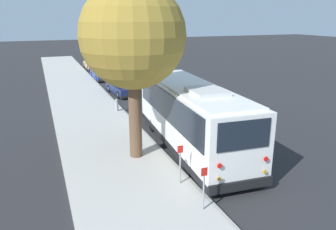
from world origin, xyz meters
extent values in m
plane|color=#28282B|center=(0.00, 0.00, 0.00)|extent=(160.00, 160.00, 0.00)
cube|color=#B2AFA8|center=(0.00, 3.99, 0.07)|extent=(80.00, 4.43, 0.15)
cube|color=#9D9A94|center=(0.00, 1.71, 0.07)|extent=(80.00, 0.14, 0.15)
cube|color=white|center=(-0.51, 0.13, 1.64)|extent=(9.82, 3.15, 2.76)
cube|color=black|center=(-0.51, 0.13, 0.40)|extent=(9.87, 3.21, 0.28)
cube|color=black|center=(-0.51, 0.13, 2.24)|extent=(9.04, 3.19, 1.32)
cube|color=black|center=(4.34, -0.19, 2.24)|extent=(0.18, 2.20, 1.38)
cube|color=black|center=(-5.36, 0.45, 2.34)|extent=(0.16, 2.02, 1.05)
cube|color=black|center=(4.34, -0.19, 2.88)|extent=(0.16, 1.81, 0.22)
cube|color=white|center=(-0.51, 0.13, 3.06)|extent=(9.21, 2.88, 0.10)
cube|color=silver|center=(-2.23, 0.24, 3.18)|extent=(1.87, 1.54, 0.20)
cube|color=black|center=(4.37, -0.19, 0.44)|extent=(0.27, 2.54, 0.36)
cube|color=black|center=(-5.38, 0.45, 0.44)|extent=(0.27, 2.54, 0.36)
cylinder|color=red|center=(-5.37, 1.36, 1.36)|extent=(0.04, 0.18, 0.18)
cylinder|color=orange|center=(-5.37, 1.36, 0.86)|extent=(0.04, 0.14, 0.14)
cylinder|color=red|center=(-5.49, -0.45, 1.36)|extent=(0.04, 0.18, 0.18)
cylinder|color=orange|center=(-5.49, -0.45, 0.86)|extent=(0.04, 0.14, 0.14)
cube|color=white|center=(4.47, 0.64, 0.61)|extent=(0.06, 0.32, 0.18)
cube|color=white|center=(4.36, -1.04, 0.61)|extent=(0.06, 0.32, 0.18)
cube|color=black|center=(4.12, 1.24, 2.50)|extent=(0.07, 0.10, 0.24)
cylinder|color=black|center=(2.42, 1.04, 0.47)|extent=(0.95, 0.36, 0.93)
cylinder|color=slate|center=(2.42, 1.04, 0.47)|extent=(0.44, 0.35, 0.42)
cylinder|color=black|center=(2.28, -1.16, 0.47)|extent=(0.95, 0.36, 0.93)
cylinder|color=slate|center=(2.28, -1.16, 0.47)|extent=(0.44, 0.35, 0.42)
cylinder|color=black|center=(-3.14, 1.41, 0.47)|extent=(0.95, 0.36, 0.93)
cylinder|color=slate|center=(-3.14, 1.41, 0.47)|extent=(0.44, 0.35, 0.42)
cylinder|color=black|center=(-3.29, -0.79, 0.47)|extent=(0.95, 0.36, 0.93)
cylinder|color=slate|center=(-3.29, -0.79, 0.47)|extent=(0.44, 0.35, 0.42)
cube|color=#19234C|center=(11.94, 0.45, 0.45)|extent=(4.22, 1.98, 0.60)
cube|color=black|center=(11.83, 0.44, 0.99)|extent=(2.05, 1.57, 0.48)
cube|color=#19234C|center=(11.83, 0.44, 1.23)|extent=(1.97, 1.53, 0.05)
cube|color=black|center=(14.00, 0.62, 0.25)|extent=(0.21, 1.58, 0.20)
cube|color=black|center=(9.88, 0.27, 0.25)|extent=(0.21, 1.58, 0.20)
cylinder|color=black|center=(13.17, 1.29, 0.30)|extent=(0.62, 0.25, 0.60)
cylinder|color=slate|center=(13.17, 1.29, 0.30)|extent=(0.29, 0.24, 0.27)
cylinder|color=black|center=(13.29, -0.18, 0.30)|extent=(0.62, 0.25, 0.60)
cylinder|color=slate|center=(13.29, -0.18, 0.30)|extent=(0.29, 0.24, 0.27)
cylinder|color=black|center=(10.59, 1.07, 0.30)|extent=(0.62, 0.25, 0.60)
cylinder|color=slate|center=(10.59, 1.07, 0.30)|extent=(0.29, 0.24, 0.27)
cylinder|color=black|center=(10.72, -0.40, 0.30)|extent=(0.62, 0.25, 0.60)
cylinder|color=slate|center=(10.72, -0.40, 0.30)|extent=(0.29, 0.24, 0.27)
cube|color=navy|center=(19.27, 0.79, 0.46)|extent=(4.19, 1.71, 0.61)
cube|color=black|center=(19.16, 0.78, 1.00)|extent=(2.00, 1.45, 0.48)
cube|color=navy|center=(19.16, 0.78, 1.24)|extent=(1.92, 1.41, 0.05)
cube|color=black|center=(21.38, 0.82, 0.25)|extent=(0.11, 1.59, 0.20)
cube|color=black|center=(17.17, 0.75, 0.25)|extent=(0.11, 1.59, 0.20)
cylinder|color=black|center=(20.58, 1.55, 0.31)|extent=(0.61, 0.21, 0.61)
cylinder|color=slate|center=(20.58, 1.55, 0.31)|extent=(0.28, 0.22, 0.28)
cylinder|color=black|center=(20.60, 0.06, 0.31)|extent=(0.61, 0.21, 0.61)
cylinder|color=slate|center=(20.60, 0.06, 0.31)|extent=(0.28, 0.22, 0.28)
cylinder|color=black|center=(17.95, 1.51, 0.31)|extent=(0.61, 0.21, 0.61)
cylinder|color=slate|center=(17.95, 1.51, 0.31)|extent=(0.28, 0.22, 0.28)
cylinder|color=black|center=(17.97, 0.02, 0.31)|extent=(0.61, 0.21, 0.61)
cylinder|color=slate|center=(17.97, 0.02, 0.31)|extent=(0.28, 0.22, 0.28)
cube|color=tan|center=(26.47, 0.54, 0.45)|extent=(4.36, 1.70, 0.60)
cube|color=black|center=(26.36, 0.54, 1.00)|extent=(2.07, 1.46, 0.48)
cube|color=tan|center=(26.36, 0.54, 1.24)|extent=(1.98, 1.43, 0.05)
cube|color=black|center=(28.67, 0.54, 0.25)|extent=(0.08, 1.64, 0.20)
cube|color=black|center=(24.27, 0.53, 0.25)|extent=(0.08, 1.64, 0.20)
cylinder|color=black|center=(27.85, 1.31, 0.30)|extent=(0.61, 0.20, 0.61)
cylinder|color=slate|center=(27.85, 1.31, 0.30)|extent=(0.27, 0.22, 0.27)
cylinder|color=black|center=(27.85, -0.23, 0.30)|extent=(0.61, 0.20, 0.61)
cylinder|color=slate|center=(27.85, -0.23, 0.30)|extent=(0.27, 0.22, 0.27)
cylinder|color=black|center=(25.09, 1.31, 0.30)|extent=(0.61, 0.20, 0.61)
cylinder|color=slate|center=(25.09, 1.31, 0.30)|extent=(0.27, 0.22, 0.27)
cylinder|color=black|center=(25.10, -0.24, 0.30)|extent=(0.61, 0.20, 0.61)
cylinder|color=slate|center=(25.10, -0.24, 0.30)|extent=(0.27, 0.22, 0.27)
cylinder|color=brown|center=(-0.87, 3.00, 2.03)|extent=(0.56, 0.56, 3.76)
sphere|color=olive|center=(-0.87, 3.00, 5.45)|extent=(4.40, 4.40, 4.40)
cylinder|color=gray|center=(-5.83, 2.19, 0.76)|extent=(0.06, 0.06, 1.22)
cube|color=red|center=(-5.83, 2.19, 1.51)|extent=(0.02, 0.22, 0.28)
cylinder|color=gray|center=(-3.94, 2.19, 0.77)|extent=(0.06, 0.06, 1.24)
cube|color=red|center=(-3.94, 2.19, 1.53)|extent=(0.02, 0.22, 0.28)
cylinder|color=#99999E|center=(6.65, 2.15, 0.47)|extent=(0.22, 0.22, 0.65)
sphere|color=#99999E|center=(6.65, 2.15, 0.86)|extent=(0.20, 0.20, 0.20)
camera|label=1|loc=(-14.09, 6.70, 6.22)|focal=35.00mm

